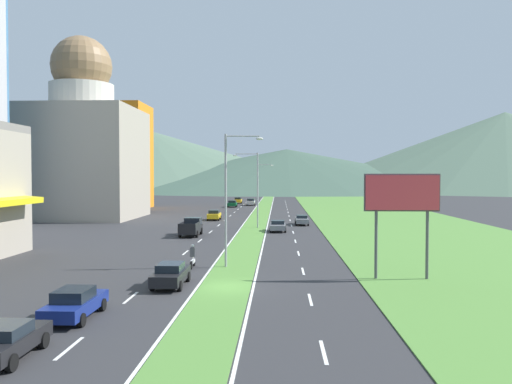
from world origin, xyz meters
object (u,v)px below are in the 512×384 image
(car_8, at_px, (238,200))
(car_5, at_px, (75,303))
(car_2, at_px, (171,274))
(car_7, at_px, (302,220))
(car_6, at_px, (214,215))
(car_3, at_px, (278,226))
(car_4, at_px, (251,202))
(motorcycle_rider, at_px, (193,258))
(street_lamp_near, at_px, (230,192))
(street_lamp_mid, at_px, (255,185))
(car_1, at_px, (7,340))
(car_0, at_px, (232,204))
(billboard_roadside, at_px, (402,199))
(street_lamp_far, at_px, (260,184))
(pickup_truck_0, at_px, (191,227))

(car_8, bearing_deg, car_5, -179.87)
(car_2, relative_size, car_7, 0.97)
(car_2, relative_size, car_6, 1.12)
(car_3, height_order, car_4, car_4)
(motorcycle_rider, bearing_deg, car_6, 4.97)
(car_6, bearing_deg, car_7, -118.17)
(car_4, distance_m, car_5, 96.12)
(street_lamp_near, height_order, street_lamp_mid, street_lamp_near)
(car_1, xyz_separation_m, car_6, (0.17, 61.31, 0.08))
(car_0, relative_size, motorcycle_rider, 2.05)
(billboard_roadside, xyz_separation_m, car_5, (-18.13, -10.18, -4.67))
(car_3, xyz_separation_m, car_4, (-6.45, 56.44, 0.09))
(car_0, bearing_deg, car_6, -179.72)
(street_lamp_far, bearing_deg, car_1, -94.86)
(car_5, bearing_deg, car_3, -13.90)
(street_lamp_near, distance_m, street_lamp_far, 58.85)
(billboard_roadside, relative_size, car_5, 1.56)
(car_4, bearing_deg, car_1, 177.89)
(street_lamp_far, xyz_separation_m, billboard_roadside, (11.82, -62.94, 0.10))
(street_lamp_far, height_order, car_3, street_lamp_far)
(billboard_roadside, relative_size, car_1, 1.75)
(street_lamp_near, distance_m, car_7, 35.35)
(street_lamp_near, height_order, car_1, street_lamp_near)
(car_3, distance_m, car_4, 56.81)
(billboard_roadside, bearing_deg, car_4, 99.76)
(car_7, height_order, motorcycle_rider, motorcycle_rider)
(car_1, distance_m, motorcycle_rider, 19.94)
(street_lamp_mid, height_order, car_0, street_lamp_mid)
(street_lamp_near, height_order, car_3, street_lamp_near)
(car_8, bearing_deg, billboard_roadside, -168.85)
(car_0, bearing_deg, car_8, -0.54)
(street_lamp_far, distance_m, car_3, 34.00)
(car_3, xyz_separation_m, motorcycle_rider, (-6.39, -25.62, 0.03))
(car_1, height_order, car_4, car_4)
(car_5, xyz_separation_m, car_7, (13.18, 48.56, -0.03))
(street_lamp_near, xyz_separation_m, car_2, (-3.07, -6.80, -5.00))
(car_5, bearing_deg, car_6, 0.22)
(car_4, xyz_separation_m, car_5, (-3.36, -96.06, -0.06))
(car_3, bearing_deg, pickup_truck_0, -64.38)
(car_2, height_order, pickup_truck_0, pickup_truck_0)
(car_4, bearing_deg, billboard_roadside, -170.24)
(car_4, xyz_separation_m, car_6, (-3.57, -40.33, -0.01))
(street_lamp_far, height_order, car_2, street_lamp_far)
(car_6, relative_size, car_7, 0.87)
(street_lamp_mid, bearing_deg, car_2, -95.71)
(street_lamp_mid, height_order, street_lamp_far, street_lamp_mid)
(billboard_roadside, bearing_deg, car_7, 97.35)
(street_lamp_mid, height_order, car_6, street_lamp_mid)
(street_lamp_far, xyz_separation_m, car_2, (-3.17, -65.64, -4.56))
(street_lamp_near, relative_size, car_5, 2.22)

